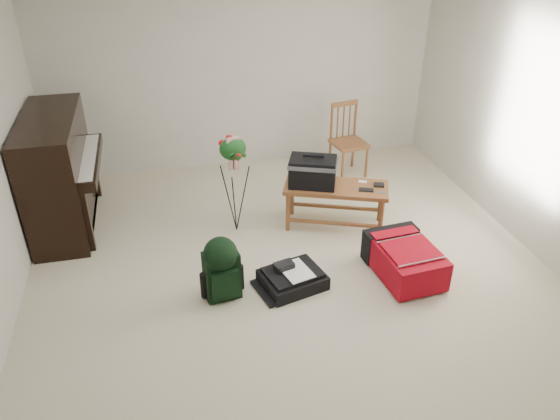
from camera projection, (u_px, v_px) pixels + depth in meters
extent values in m
cube|color=beige|center=(295.00, 281.00, 5.22)|extent=(5.00, 5.50, 0.01)
cube|color=white|center=(299.00, 7.00, 3.95)|extent=(5.00, 5.50, 0.01)
cube|color=beige|center=(242.00, 71.00, 6.89)|extent=(5.00, 0.04, 2.50)
cube|color=beige|center=(556.00, 137.00, 5.08)|extent=(0.04, 5.50, 2.50)
cube|color=black|center=(58.00, 173.00, 5.81)|extent=(0.55, 1.50, 1.25)
cube|color=black|center=(86.00, 161.00, 5.82)|extent=(0.28, 1.30, 0.10)
cube|color=white|center=(85.00, 157.00, 5.80)|extent=(0.22, 1.20, 0.02)
cube|color=black|center=(74.00, 219.00, 6.12)|extent=(0.45, 1.30, 0.10)
cube|color=brown|center=(336.00, 188.00, 5.85)|extent=(1.19, 0.81, 0.04)
cylinder|color=brown|center=(295.00, 221.00, 5.73)|extent=(0.05, 0.05, 0.45)
cylinder|color=brown|center=(287.00, 205.00, 6.03)|extent=(0.05, 0.05, 0.45)
cylinder|color=brown|center=(383.00, 210.00, 5.93)|extent=(0.05, 0.05, 0.45)
cylinder|color=brown|center=(371.00, 195.00, 6.22)|extent=(0.05, 0.05, 0.45)
cube|color=brown|center=(349.00, 144.00, 6.96)|extent=(0.47, 0.47, 0.04)
cylinder|color=brown|center=(339.00, 167.00, 6.90)|extent=(0.03, 0.03, 0.42)
cylinder|color=brown|center=(331.00, 155.00, 7.19)|extent=(0.03, 0.03, 0.42)
cylinder|color=brown|center=(365.00, 164.00, 6.97)|extent=(0.03, 0.03, 0.42)
cylinder|color=brown|center=(356.00, 153.00, 7.26)|extent=(0.03, 0.03, 0.42)
cube|color=brown|center=(347.00, 104.00, 6.87)|extent=(0.37, 0.10, 0.06)
cylinder|color=brown|center=(333.00, 122.00, 6.95)|extent=(0.03, 0.03, 0.50)
cylinder|color=brown|center=(359.00, 120.00, 7.02)|extent=(0.03, 0.03, 0.50)
cube|color=#A40714|center=(405.00, 260.00, 5.22)|extent=(0.59, 0.82, 0.30)
cube|color=black|center=(392.00, 243.00, 5.48)|extent=(0.56, 0.23, 0.32)
cube|color=#A40714|center=(409.00, 249.00, 5.10)|extent=(0.51, 0.49, 0.02)
cube|color=silver|center=(420.00, 262.00, 4.91)|extent=(0.49, 0.06, 0.01)
cube|color=black|center=(293.00, 280.00, 5.13)|extent=(0.65, 0.57, 0.13)
cube|color=black|center=(293.00, 273.00, 5.09)|extent=(0.57, 0.49, 0.03)
cube|color=white|center=(296.00, 271.00, 5.06)|extent=(0.32, 0.39, 0.01)
cube|color=black|center=(285.00, 264.00, 5.11)|extent=(0.20, 0.15, 0.06)
cube|color=black|center=(222.00, 275.00, 4.92)|extent=(0.34, 0.23, 0.47)
cube|color=black|center=(224.00, 285.00, 4.83)|extent=(0.26, 0.09, 0.27)
sphere|color=black|center=(220.00, 254.00, 4.80)|extent=(0.30, 0.30, 0.30)
cube|color=black|center=(212.00, 270.00, 4.99)|extent=(0.05, 0.04, 0.42)
cube|color=black|center=(228.00, 268.00, 5.02)|extent=(0.05, 0.04, 0.42)
cylinder|color=black|center=(233.00, 157.00, 5.57)|extent=(0.01, 0.01, 0.29)
ellipsoid|color=#16491A|center=(233.00, 149.00, 5.52)|extent=(0.27, 0.20, 0.25)
cube|color=red|center=(233.00, 141.00, 5.46)|extent=(0.14, 0.07, 0.08)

